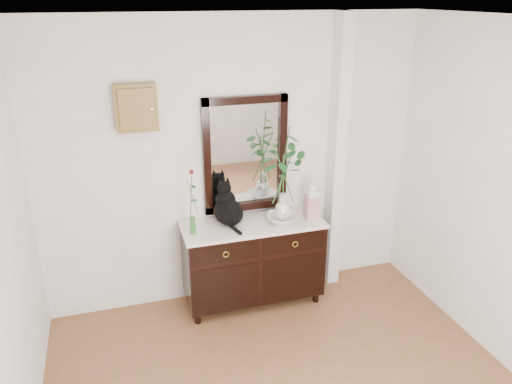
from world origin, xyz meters
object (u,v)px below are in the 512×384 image
object	(u,v)px
sideboard	(253,259)
cat	(228,204)
lotus_bowl	(282,218)
ginger_jar	(312,201)

from	to	relation	value
sideboard	cat	distance (m)	0.62
cat	lotus_bowl	xyz separation A→B (m)	(0.49, -0.11, -0.17)
cat	ginger_jar	bearing A→B (deg)	-21.17
cat	lotus_bowl	size ratio (longest dim) A/B	1.39
sideboard	cat	size ratio (longest dim) A/B	3.28
lotus_bowl	ginger_jar	world-z (taller)	ginger_jar
sideboard	lotus_bowl	bearing A→B (deg)	-11.46
sideboard	lotus_bowl	distance (m)	0.50
lotus_bowl	cat	bearing A→B (deg)	167.67
cat	lotus_bowl	world-z (taller)	cat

